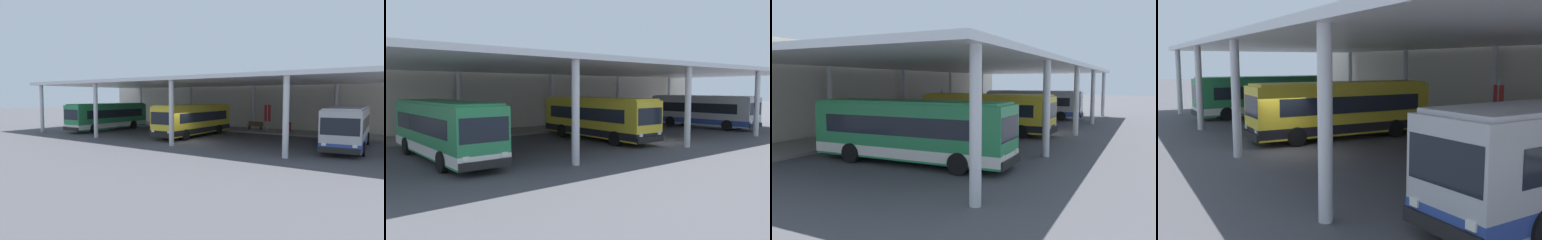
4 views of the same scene
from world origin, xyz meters
The scene contains 10 objects.
ground_plane centered at (0.00, 0.00, 0.00)m, with size 200.00×200.00×0.00m, color #47474C.
platform_kerb centered at (0.00, 11.75, 0.09)m, with size 42.00×4.50×0.18m, color gray.
station_building_facade centered at (0.00, 15.00, 3.50)m, with size 48.00×1.60×6.99m, color beige.
canopy_shelter centered at (0.00, 5.50, 5.29)m, with size 40.00×17.00×5.55m.
bus_nearest_bay centered at (-13.93, 3.15, 1.66)m, with size 2.86×10.57×3.17m.
bus_second_bay centered at (-2.18, 3.98, 1.66)m, with size 2.74×10.53×3.17m.
bus_middle_bay centered at (11.85, 4.19, 1.66)m, with size 3.16×10.66×3.17m.
bench_waiting centered at (1.02, 11.82, 0.66)m, with size 1.80×0.45×0.92m.
trash_bin centered at (4.85, 12.01, 0.68)m, with size 0.52×0.52×0.98m.
banner_sign centered at (2.81, 10.94, 1.98)m, with size 0.70×0.12×3.20m.
Camera 3 is at (-29.34, -7.48, 4.05)m, focal length 34.86 mm.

